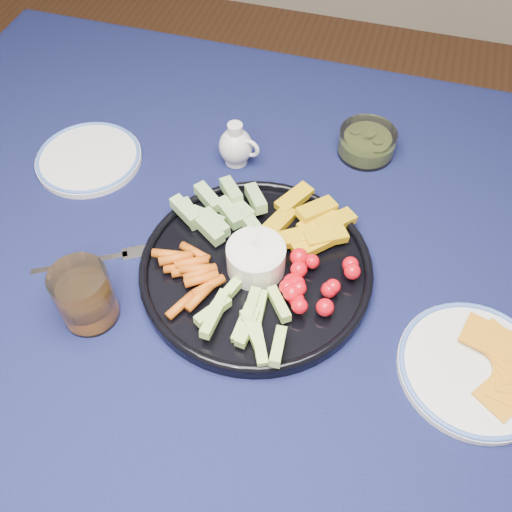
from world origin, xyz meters
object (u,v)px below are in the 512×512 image
(crudite_platter, at_px, (255,265))
(juice_tumbler, at_px, (86,298))
(dining_table, at_px, (301,281))
(cheese_plate, at_px, (475,367))
(creamer_pitcher, at_px, (236,146))
(side_plate_extra, at_px, (89,158))
(pickle_bowl, at_px, (367,144))

(crudite_platter, bearing_deg, juice_tumbler, -146.09)
(dining_table, relative_size, crudite_platter, 4.51)
(cheese_plate, bearing_deg, crudite_platter, 167.68)
(dining_table, bearing_deg, cheese_plate, -26.67)
(creamer_pitcher, distance_m, side_plate_extra, 0.28)
(dining_table, distance_m, side_plate_extra, 0.46)
(crudite_platter, distance_m, cheese_plate, 0.36)
(pickle_bowl, relative_size, cheese_plate, 0.49)
(pickle_bowl, xyz_separation_m, side_plate_extra, (-0.49, -0.17, -0.01))
(dining_table, height_order, juice_tumbler, juice_tumbler)
(pickle_bowl, bearing_deg, cheese_plate, -60.72)
(dining_table, height_order, creamer_pitcher, creamer_pitcher)
(cheese_plate, distance_m, juice_tumbler, 0.57)
(creamer_pitcher, bearing_deg, dining_table, -44.81)
(creamer_pitcher, relative_size, side_plate_extra, 0.44)
(side_plate_extra, bearing_deg, crudite_platter, -22.93)
(side_plate_extra, bearing_deg, creamer_pitcher, 16.74)
(juice_tumbler, bearing_deg, side_plate_extra, 117.32)
(cheese_plate, relative_size, juice_tumbler, 2.16)
(crudite_platter, relative_size, side_plate_extra, 1.89)
(creamer_pitcher, xyz_separation_m, pickle_bowl, (0.23, 0.09, -0.01))
(cheese_plate, bearing_deg, dining_table, 153.33)
(creamer_pitcher, distance_m, juice_tumbler, 0.40)
(creamer_pitcher, bearing_deg, crudite_platter, -65.74)
(crudite_platter, distance_m, creamer_pitcher, 0.26)
(juice_tumbler, relative_size, side_plate_extra, 0.51)
(pickle_bowl, relative_size, side_plate_extra, 0.55)
(dining_table, xyz_separation_m, cheese_plate, (0.28, -0.14, 0.10))
(crudite_platter, bearing_deg, dining_table, 45.02)
(crudite_platter, bearing_deg, creamer_pitcher, 114.26)
(juice_tumbler, bearing_deg, pickle_bowl, 54.70)
(creamer_pitcher, relative_size, pickle_bowl, 0.81)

